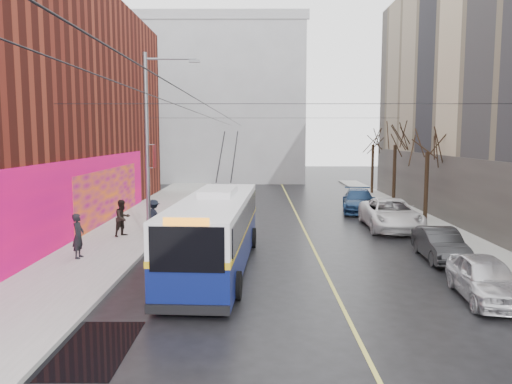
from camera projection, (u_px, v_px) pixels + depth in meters
ground at (296, 320)px, 14.10m from camera, size 140.00×140.00×0.00m
sidewalk_left at (125, 234)px, 26.03m from camera, size 4.00×60.00×0.15m
sidewalk_right at (450, 234)px, 25.99m from camera, size 2.00×60.00×0.15m
lane_line at (303, 228)px, 28.00m from camera, size 0.12×50.00×0.01m
building_far at (215, 102)px, 57.79m from camera, size 20.50×12.10×18.00m
streetlight_pole at (150, 142)px, 23.50m from camera, size 2.65×0.60×9.00m
catenary_wires at (232, 116)px, 28.07m from camera, size 18.00×60.00×0.22m
tree_near at (428, 139)px, 29.41m from camera, size 3.20×3.20×6.40m
tree_mid at (396, 134)px, 36.33m from camera, size 3.20×3.20×6.68m
tree_far at (373, 136)px, 43.30m from camera, size 3.20×3.20×6.57m
puddle at (77, 348)px, 12.19m from camera, size 2.60×3.46×0.01m
pigeons_flying at (238, 110)px, 23.11m from camera, size 3.93×1.87×1.34m
trolleybus at (215, 231)px, 19.38m from camera, size 3.17×11.49×5.39m
parked_car_a at (486, 278)px, 15.71m from camera, size 2.04×4.23×1.39m
parked_car_b at (440, 244)px, 20.78m from camera, size 1.58×4.07×1.32m
parked_car_c at (391, 214)px, 27.66m from camera, size 2.98×6.08×1.66m
parked_car_d at (359, 201)px, 33.76m from camera, size 2.92×5.53×1.53m
following_car at (220, 199)px, 35.49m from camera, size 1.93×4.06×1.34m
pedestrian_a at (78, 236)px, 20.47m from camera, size 0.44×0.67×1.85m
pedestrian_b at (123, 218)px, 24.93m from camera, size 1.08×1.13×1.83m
pedestrian_c at (154, 216)px, 26.04m from camera, size 1.27×1.12×1.70m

